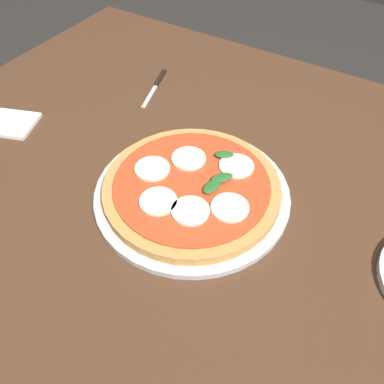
# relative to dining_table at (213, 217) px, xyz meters

# --- Properties ---
(ground_plane) EXTENTS (6.00, 6.00, 0.00)m
(ground_plane) POSITION_rel_dining_table_xyz_m (0.00, 0.00, -0.66)
(ground_plane) COLOR #2D2B28
(dining_table) EXTENTS (1.38, 1.05, 0.76)m
(dining_table) POSITION_rel_dining_table_xyz_m (0.00, 0.00, 0.00)
(dining_table) COLOR #4C301E
(dining_table) RESTS_ON ground_plane
(serving_tray) EXTENTS (0.36, 0.36, 0.01)m
(serving_tray) POSITION_rel_dining_table_xyz_m (0.02, 0.04, 0.10)
(serving_tray) COLOR silver
(serving_tray) RESTS_ON dining_table
(pizza) EXTENTS (0.32, 0.32, 0.03)m
(pizza) POSITION_rel_dining_table_xyz_m (0.02, 0.05, 0.12)
(pizza) COLOR tan
(pizza) RESTS_ON serving_tray
(napkin) EXTENTS (0.15, 0.13, 0.01)m
(napkin) POSITION_rel_dining_table_xyz_m (0.49, 0.08, 0.10)
(napkin) COLOR white
(napkin) RESTS_ON dining_table
(knife) EXTENTS (0.06, 0.16, 0.01)m
(knife) POSITION_rel_dining_table_xyz_m (0.29, -0.23, 0.10)
(knife) COLOR black
(knife) RESTS_ON dining_table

